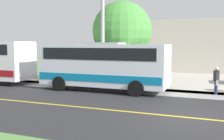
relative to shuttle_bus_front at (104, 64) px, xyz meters
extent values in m
plane|color=#548442|center=(4.57, 5.46, -1.64)|extent=(120.00, 120.00, 0.00)
cube|color=#28282B|center=(4.57, 5.46, -1.64)|extent=(8.00, 100.00, 0.01)
cube|color=gray|center=(-0.63, 5.46, -1.64)|extent=(2.40, 100.00, 0.01)
cube|color=gold|center=(4.57, 5.46, -1.63)|extent=(0.16, 100.00, 0.00)
cube|color=silver|center=(0.00, 0.00, -0.03)|extent=(2.54, 7.92, 2.51)
cube|color=#0C72A5|center=(0.00, 0.00, -0.74)|extent=(2.58, 7.76, 0.44)
cube|color=black|center=(0.00, 0.00, 0.67)|extent=(2.58, 7.13, 0.70)
cube|color=gray|center=(0.00, 0.00, 1.28)|extent=(1.53, 2.38, 0.12)
cylinder|color=black|center=(-1.27, 2.45, -1.19)|extent=(0.25, 0.90, 0.90)
cylinder|color=black|center=(1.27, 2.45, -1.19)|extent=(0.25, 0.90, 0.90)
cylinder|color=black|center=(-1.27, -2.46, -1.19)|extent=(0.25, 0.90, 0.90)
cylinder|color=black|center=(1.27, -2.46, -1.19)|extent=(0.25, 0.90, 0.90)
sphere|color=#F2EACC|center=(-0.70, 3.98, -0.94)|extent=(0.20, 0.20, 0.20)
sphere|color=#F2EACC|center=(0.70, 3.98, -0.94)|extent=(0.20, 0.20, 0.20)
cylinder|color=black|center=(-1.06, -8.05, -1.19)|extent=(0.25, 0.90, 0.90)
sphere|color=#F2EACC|center=(-0.53, -5.84, -0.94)|extent=(0.20, 0.20, 0.20)
sphere|color=#F2EACC|center=(0.75, -5.84, -0.94)|extent=(0.20, 0.20, 0.20)
cylinder|color=#1E2347|center=(-1.08, 6.56, -1.25)|extent=(0.18, 0.18, 0.77)
cylinder|color=#1E2347|center=(-0.88, 6.56, -1.25)|extent=(0.18, 0.18, 0.77)
cylinder|color=#262628|center=(-0.98, 6.56, -0.56)|extent=(0.34, 0.34, 0.61)
sphere|color=beige|center=(-0.98, 6.56, -0.15)|extent=(0.21, 0.21, 0.21)
cylinder|color=#262628|center=(-1.16, 6.56, -0.53)|extent=(0.27, 0.10, 0.55)
cube|color=beige|center=(-1.24, 6.61, -0.93)|extent=(0.20, 0.12, 0.28)
cylinder|color=#262628|center=(-0.80, 6.56, -0.53)|extent=(0.27, 0.10, 0.55)
cube|color=beige|center=(-0.72, 6.61, -0.93)|extent=(0.20, 0.12, 0.28)
cylinder|color=#9E9EA3|center=(-0.43, -0.26, 2.33)|extent=(0.24, 0.24, 7.95)
cylinder|color=#4C3826|center=(-2.83, 0.21, -0.53)|extent=(0.36, 0.36, 2.22)
sphere|color=#478C3D|center=(-2.83, 0.21, 2.16)|extent=(4.23, 4.23, 4.23)
camera|label=1|loc=(15.12, 6.42, 1.26)|focal=42.38mm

